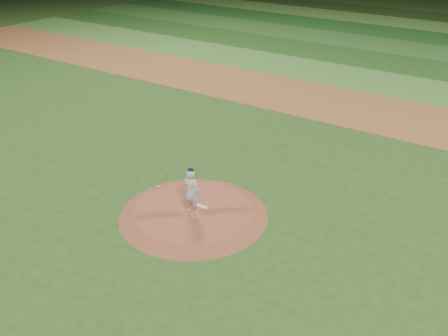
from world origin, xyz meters
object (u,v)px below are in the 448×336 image
object	(u,v)px
pitching_rubber	(200,206)
rosin_bag	(158,187)
pitchers_mound	(194,212)
pitcher_on_mound	(191,191)

from	to	relation	value
pitching_rubber	rosin_bag	xyz separation A→B (m)	(-2.25, 0.20, 0.02)
pitchers_mound	pitching_rubber	bearing A→B (deg)	72.00
pitchers_mound	pitching_rubber	distance (m)	0.34
pitchers_mound	pitcher_on_mound	xyz separation A→B (m)	(0.09, -0.21, 1.02)
pitching_rubber	rosin_bag	world-z (taller)	rosin_bag
pitchers_mound	rosin_bag	world-z (taller)	rosin_bag
pitcher_on_mound	rosin_bag	bearing A→B (deg)	162.40
pitching_rubber	rosin_bag	bearing A→B (deg)	172.40
pitchers_mound	rosin_bag	size ratio (longest dim) A/B	43.09
rosin_bag	pitcher_on_mound	distance (m)	2.50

